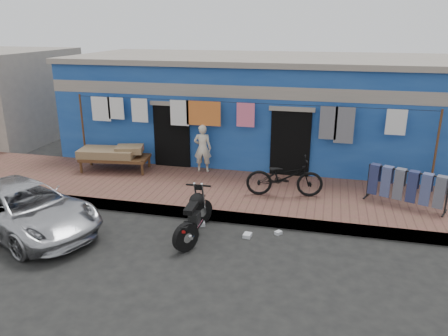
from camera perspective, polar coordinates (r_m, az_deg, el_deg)
ground at (r=8.88m, az=-3.14°, el=-11.07°), size 80.00×80.00×0.00m
sidewalk at (r=11.45m, az=1.19°, el=-3.33°), size 28.00×3.00×0.25m
curb at (r=10.15m, az=-0.61°, el=-6.28°), size 28.00×0.10×0.25m
building at (r=14.80m, az=4.65°, el=7.91°), size 12.20×5.20×3.36m
clothesline at (r=12.23m, az=0.33°, el=6.43°), size 10.06×0.06×2.10m
car at (r=10.48m, az=-24.66°, el=-4.72°), size 4.28×3.08×1.10m
seated_person at (r=12.57m, az=-2.81°, el=2.59°), size 0.54×0.40×1.39m
bicycle at (r=10.88m, az=7.94°, el=-0.58°), size 1.96×0.95×1.21m
motorcycle at (r=9.31m, az=-3.99°, el=-6.07°), size 0.70×1.64×1.03m
charpoy at (r=13.16m, az=-14.01°, el=1.20°), size 2.31×1.52×0.69m
jeans_rack at (r=11.12m, az=22.66°, el=-2.32°), size 2.14×1.71×0.90m
litter_a at (r=9.97m, az=-3.13°, el=-7.30°), size 0.25×0.23×0.09m
litter_b at (r=9.65m, az=7.10°, el=-8.39°), size 0.17×0.18×0.07m
litter_c at (r=9.48m, az=3.07°, el=-8.77°), size 0.18×0.21×0.08m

